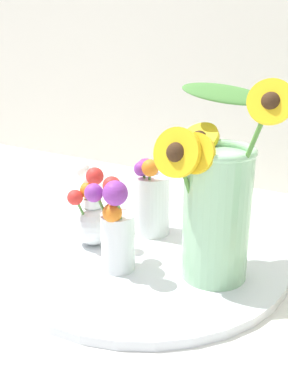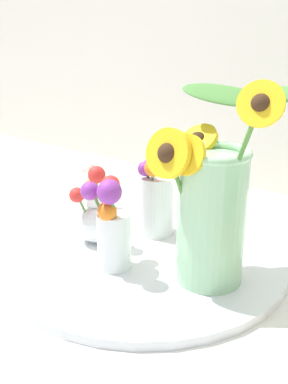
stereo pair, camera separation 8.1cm
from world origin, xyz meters
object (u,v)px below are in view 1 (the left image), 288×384
vase_small_center (115,227)px  vase_bulb_right (92,214)px  vase_small_back (152,195)px  serving_tray (144,254)px  mason_jar_sunflowers (217,200)px

vase_small_center → vase_bulb_right: bearing=147.9°
vase_bulb_right → vase_small_back: bearing=55.0°
serving_tray → mason_jar_sunflowers: size_ratio=1.56×
mason_jar_sunflowers → vase_small_back: (-0.17, 0.10, -0.05)m
serving_tray → vase_bulb_right: (-0.10, -0.03, 0.07)m
serving_tray → vase_bulb_right: size_ratio=3.38×
serving_tray → vase_bulb_right: vase_bulb_right is taller
vase_small_back → vase_bulb_right: bearing=-125.0°
vase_small_center → vase_small_back: vase_small_back is taller
vase_small_center → vase_small_back: bearing=97.4°
serving_tray → vase_bulb_right: 0.13m
mason_jar_sunflowers → vase_small_center: (-0.15, -0.07, -0.06)m
vase_bulb_right → vase_small_back: 0.13m
vase_small_center → vase_bulb_right: (-0.09, 0.06, -0.02)m
vase_small_center → vase_bulb_right: 0.11m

